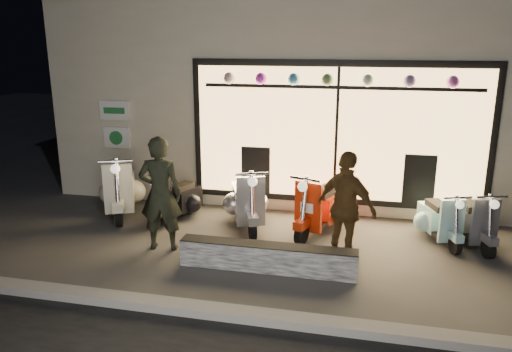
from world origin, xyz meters
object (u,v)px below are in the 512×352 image
at_px(scooter_red, 322,207).
at_px(man, 160,194).
at_px(scooter_silver, 247,200).
at_px(woman, 346,208).
at_px(graffiti_barrier, 268,257).

height_order(scooter_red, man, man).
bearing_deg(scooter_silver, woman, -55.42).
xyz_separation_m(man, woman, (2.84, 0.16, -0.07)).
bearing_deg(scooter_red, scooter_silver, -161.75).
bearing_deg(graffiti_barrier, man, 167.17).
distance_m(scooter_silver, man, 1.81).
bearing_deg(man, woman, 173.98).
bearing_deg(woman, graffiti_barrier, 59.58).
height_order(scooter_silver, woman, woman).
height_order(graffiti_barrier, man, man).
height_order(scooter_silver, scooter_red, scooter_silver).
bearing_deg(scooter_silver, graffiti_barrier, -88.27).
distance_m(scooter_silver, scooter_red, 1.36).
xyz_separation_m(scooter_silver, man, (-1.03, -1.41, 0.48)).
xyz_separation_m(graffiti_barrier, scooter_red, (0.61, 1.77, 0.22)).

